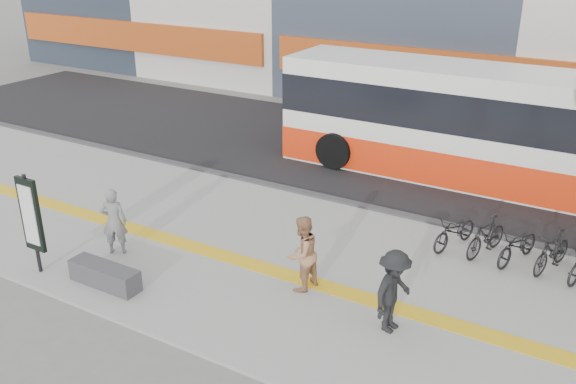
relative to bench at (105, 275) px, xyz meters
The scene contains 12 objects.
ground 2.88m from the bench, 24.78° to the left, with size 120.00×120.00×0.00m, color slate.
sidewalk 3.76m from the bench, 46.08° to the left, with size 40.00×7.00×0.08m, color gray.
tactile_strip 3.41m from the bench, 40.24° to the left, with size 40.00×0.45×0.01m, color gold.
street 10.53m from the bench, 75.70° to the left, with size 40.00×8.00×0.06m, color black.
curb 6.73m from the bench, 67.25° to the left, with size 40.00×0.25×0.14m, color #353538.
bench is the anchor object (origin of this frame).
signboard 1.94m from the bench, 169.19° to the right, with size 0.55×0.10×2.20m.
bus 11.06m from the bench, 61.94° to the left, with size 12.03×2.85×3.20m.
bicycle_row 8.72m from the bench, 36.62° to the left, with size 3.72×1.60×0.88m.
seated_woman 1.49m from the bench, 125.14° to the left, with size 0.56×0.37×1.54m, color black.
pedestrian_tan 4.02m from the bench, 28.61° to the left, with size 0.76×0.60×1.57m, color #AD7851.
pedestrian_dark 5.79m from the bench, 15.13° to the left, with size 1.02×0.59×1.58m, color black.
Camera 1 is at (6.05, -8.64, 6.71)m, focal length 38.40 mm.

